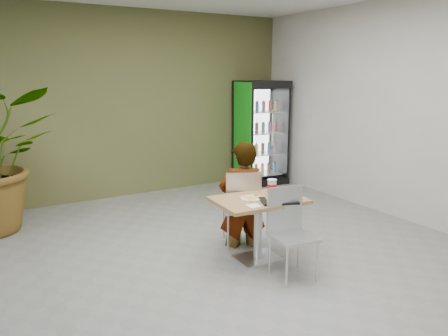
{
  "coord_description": "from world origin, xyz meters",
  "views": [
    {
      "loc": [
        -2.45,
        -3.84,
        2.14
      ],
      "look_at": [
        0.19,
        0.64,
        1.0
      ],
      "focal_mm": 35.0,
      "sensor_mm": 36.0,
      "label": 1
    }
  ],
  "objects_px": {
    "chair_near": "(289,225)",
    "seated_woman": "(242,206)",
    "beverage_fridge": "(261,133)",
    "soda_cup": "(272,188)",
    "dining_table": "(258,217)",
    "cafeteria_tray": "(279,201)",
    "chair_far": "(242,203)"
  },
  "relations": [
    {
      "from": "chair_near",
      "to": "seated_woman",
      "type": "distance_m",
      "value": 0.94
    },
    {
      "from": "chair_near",
      "to": "seated_woman",
      "type": "height_order",
      "value": "seated_woman"
    },
    {
      "from": "seated_woman",
      "to": "beverage_fridge",
      "type": "height_order",
      "value": "beverage_fridge"
    },
    {
      "from": "soda_cup",
      "to": "seated_woman",
      "type": "bearing_deg",
      "value": 101.89
    },
    {
      "from": "seated_woman",
      "to": "soda_cup",
      "type": "height_order",
      "value": "seated_woman"
    },
    {
      "from": "beverage_fridge",
      "to": "chair_near",
      "type": "bearing_deg",
      "value": -116.25
    },
    {
      "from": "dining_table",
      "to": "seated_woman",
      "type": "xyz_separation_m",
      "value": [
        0.11,
        0.5,
        -0.02
      ]
    },
    {
      "from": "soda_cup",
      "to": "cafeteria_tray",
      "type": "height_order",
      "value": "soda_cup"
    },
    {
      "from": "chair_far",
      "to": "beverage_fridge",
      "type": "distance_m",
      "value": 3.34
    },
    {
      "from": "chair_far",
      "to": "soda_cup",
      "type": "relative_size",
      "value": 5.18
    },
    {
      "from": "seated_woman",
      "to": "cafeteria_tray",
      "type": "bearing_deg",
      "value": 112.25
    },
    {
      "from": "dining_table",
      "to": "chair_far",
      "type": "height_order",
      "value": "chair_far"
    },
    {
      "from": "dining_table",
      "to": "cafeteria_tray",
      "type": "bearing_deg",
      "value": -61.31
    },
    {
      "from": "dining_table",
      "to": "chair_near",
      "type": "height_order",
      "value": "chair_near"
    },
    {
      "from": "dining_table",
      "to": "seated_woman",
      "type": "distance_m",
      "value": 0.52
    },
    {
      "from": "dining_table",
      "to": "beverage_fridge",
      "type": "xyz_separation_m",
      "value": [
        2.17,
        3.02,
        0.46
      ]
    },
    {
      "from": "chair_far",
      "to": "soda_cup",
      "type": "xyz_separation_m",
      "value": [
        0.14,
        -0.42,
        0.27
      ]
    },
    {
      "from": "beverage_fridge",
      "to": "soda_cup",
      "type": "bearing_deg",
      "value": -118.53
    },
    {
      "from": "soda_cup",
      "to": "chair_near",
      "type": "bearing_deg",
      "value": -104.06
    },
    {
      "from": "seated_woman",
      "to": "beverage_fridge",
      "type": "xyz_separation_m",
      "value": [
        2.06,
        2.52,
        0.48
      ]
    },
    {
      "from": "dining_table",
      "to": "chair_far",
      "type": "relative_size",
      "value": 1.05
    },
    {
      "from": "chair_far",
      "to": "seated_woman",
      "type": "relative_size",
      "value": 0.6
    },
    {
      "from": "soda_cup",
      "to": "cafeteria_tray",
      "type": "relative_size",
      "value": 0.48
    },
    {
      "from": "cafeteria_tray",
      "to": "beverage_fridge",
      "type": "distance_m",
      "value": 3.84
    },
    {
      "from": "beverage_fridge",
      "to": "cafeteria_tray",
      "type": "bearing_deg",
      "value": -117.62
    },
    {
      "from": "dining_table",
      "to": "chair_near",
      "type": "xyz_separation_m",
      "value": [
        0.09,
        -0.44,
        0.02
      ]
    },
    {
      "from": "cafeteria_tray",
      "to": "beverage_fridge",
      "type": "bearing_deg",
      "value": 57.58
    },
    {
      "from": "cafeteria_tray",
      "to": "soda_cup",
      "type": "bearing_deg",
      "value": 69.98
    },
    {
      "from": "dining_table",
      "to": "cafeteria_tray",
      "type": "height_order",
      "value": "cafeteria_tray"
    },
    {
      "from": "chair_near",
      "to": "cafeteria_tray",
      "type": "distance_m",
      "value": 0.3
    },
    {
      "from": "chair_near",
      "to": "seated_woman",
      "type": "xyz_separation_m",
      "value": [
        0.02,
        0.94,
        -0.04
      ]
    },
    {
      "from": "dining_table",
      "to": "seated_woman",
      "type": "relative_size",
      "value": 0.63
    }
  ]
}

